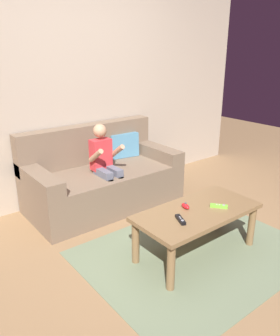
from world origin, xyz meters
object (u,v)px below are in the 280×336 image
(game_remote_lime_near_edge, at_px, (219,206))
(nunchuk_red, at_px, (185,206))
(couch, at_px, (102,178))
(game_remote_black_far_corner, at_px, (180,220))
(person_seated_on_couch, at_px, (105,163))
(coffee_table, at_px, (197,217))

(game_remote_lime_near_edge, bearing_deg, nunchuk_red, 145.51)
(couch, bearing_deg, game_remote_black_far_corner, -96.13)
(person_seated_on_couch, distance_m, game_remote_lime_near_edge, 1.25)
(couch, height_order, coffee_table, couch)
(couch, bearing_deg, person_seated_on_couch, -108.33)
(coffee_table, relative_size, nunchuk_red, 10.79)
(person_seated_on_couch, relative_size, coffee_table, 0.88)
(couch, relative_size, person_seated_on_couch, 1.76)
(person_seated_on_couch, xyz_separation_m, game_remote_lime_near_edge, (0.32, -1.20, -0.11))
(coffee_table, xyz_separation_m, nunchuk_red, (-0.06, 0.08, 0.08))
(couch, relative_size, coffee_table, 1.54)
(game_remote_lime_near_edge, xyz_separation_m, nunchuk_red, (-0.23, 0.16, 0.01))
(coffee_table, xyz_separation_m, game_remote_lime_near_edge, (0.17, -0.07, 0.07))
(nunchuk_red, relative_size, game_remote_black_far_corner, 0.67)
(couch, bearing_deg, game_remote_lime_near_edge, -79.16)
(person_seated_on_couch, bearing_deg, game_remote_lime_near_edge, -74.95)
(nunchuk_red, distance_m, game_remote_black_far_corner, 0.22)
(person_seated_on_couch, bearing_deg, game_remote_black_far_corner, -94.20)
(couch, height_order, person_seated_on_couch, person_seated_on_couch)
(nunchuk_red, bearing_deg, game_remote_lime_near_edge, -34.49)
(nunchuk_red, height_order, game_remote_black_far_corner, nunchuk_red)
(coffee_table, bearing_deg, person_seated_on_couch, 97.64)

